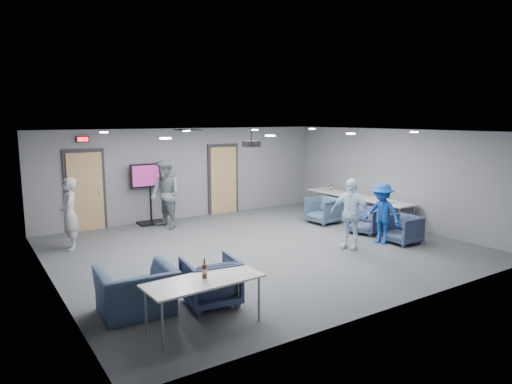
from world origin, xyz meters
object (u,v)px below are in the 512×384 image
chair_right_a (324,210)px  chair_right_c (402,230)px  person_a (70,214)px  projector (251,144)px  chair_right_b (364,220)px  table_right_b (383,202)px  table_right_a (336,193)px  chair_front_b (137,291)px  tv_stand (150,190)px  bottle_front (204,271)px  table_front_left (204,283)px  person_c (350,214)px  chair_front_a (211,281)px  bottle_right (331,187)px  person_b (165,195)px  person_d (382,213)px

chair_right_a → chair_right_c: bearing=-0.6°
person_a → projector: size_ratio=4.65×
chair_right_b → table_right_b: size_ratio=0.42×
chair_right_a → table_right_a: size_ratio=0.44×
person_a → chair_right_b: (6.77, -2.62, -0.49)m
chair_right_c → chair_front_b: bearing=-85.0°
table_right_a → tv_stand: 5.63m
chair_right_c → bottle_front: 6.18m
table_front_left → chair_front_b: bearing=120.5°
chair_right_b → projector: 3.72m
person_a → bottle_front: 5.26m
table_right_b → bottle_front: 7.49m
person_c → chair_right_c: 1.50m
chair_front_a → table_right_b: size_ratio=0.48×
table_right_b → projector: size_ratio=4.99×
table_right_a → tv_stand: (-5.28, 1.96, 0.30)m
bottle_front → bottle_right: 8.68m
person_a → tv_stand: size_ratio=0.96×
person_a → bottle_front: bearing=19.8°
person_b → table_front_left: (-1.84, -6.00, -0.26)m
chair_front_a → table_front_left: (-0.47, -0.71, 0.29)m
table_right_a → table_right_b: size_ratio=1.05×
chair_right_b → bottle_front: size_ratio=2.63×
person_a → table_front_left: bearing=19.3°
projector → chair_front_a: bearing=-130.8°
person_b → person_c: bearing=21.3°
chair_front_b → chair_right_a: bearing=-151.0°
chair_right_a → tv_stand: tv_stand is taller
projector → tv_stand: bearing=113.9°
chair_right_c → projector: projector is taller
chair_front_b → table_right_b: size_ratio=0.63×
person_d → table_front_left: (-5.61, -1.72, -0.06)m
chair_right_b → chair_front_b: chair_front_b is taller
bottle_front → bottle_right: bearing=35.7°
person_c → chair_right_c: bearing=50.5°
person_a → chair_right_c: person_a is taller
table_right_a → bottle_front: (-6.93, -4.73, 0.15)m
chair_right_c → table_right_a: (0.93, 3.34, 0.35)m
table_right_b → bottle_right: bearing=-2.9°
chair_right_c → table_front_left: (-6.04, -1.45, 0.34)m
chair_right_c → chair_right_a: bearing=-175.1°
person_a → chair_front_a: size_ratio=1.95×
person_a → person_b: person_b is taller
chair_right_b → tv_stand: tv_stand is taller
person_d → chair_right_a: size_ratio=1.79×
person_b → person_d: (3.77, -4.28, -0.20)m
chair_right_c → person_c: bearing=-104.6°
tv_stand → projector: size_ratio=4.83×
chair_right_a → table_right_b: (1.10, -1.21, 0.31)m
person_d → tv_stand: bearing=-154.2°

